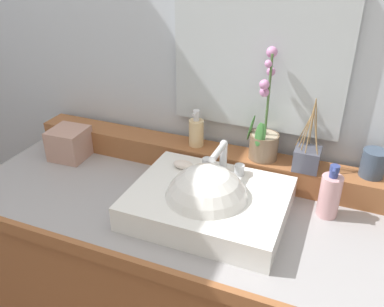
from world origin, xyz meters
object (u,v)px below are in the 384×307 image
at_px(soap_dispenser, 196,132).
at_px(reed_diffuser, 307,158).
at_px(sink_basin, 207,204).
at_px(soap_bar, 183,165).
at_px(tumbler_cup, 373,163).
at_px(lotion_bottle, 330,195).
at_px(tissue_box, 69,143).
at_px(potted_plant, 264,136).

relative_size(soap_dispenser, reed_diffuser, 0.56).
bearing_deg(sink_basin, soap_bar, 138.81).
height_order(sink_basin, reed_diffuser, reed_diffuser).
xyz_separation_m(sink_basin, tumbler_cup, (0.44, 0.28, 0.09)).
relative_size(soap_dispenser, tumbler_cup, 1.51).
relative_size(sink_basin, lotion_bottle, 2.68).
bearing_deg(soap_bar, tissue_box, 175.87).
bearing_deg(tissue_box, potted_plant, 9.03).
bearing_deg(tissue_box, soap_bar, -4.13).
height_order(potted_plant, lotion_bottle, potted_plant).
xyz_separation_m(sink_basin, lotion_bottle, (0.34, 0.14, 0.03)).
xyz_separation_m(soap_dispenser, tumbler_cup, (0.59, 0.01, -0.01)).
xyz_separation_m(potted_plant, tumbler_cup, (0.34, 0.02, -0.04)).
bearing_deg(tumbler_cup, potted_plant, -177.38).
xyz_separation_m(sink_basin, reed_diffuser, (0.25, 0.24, 0.09)).
bearing_deg(soap_bar, soap_dispenser, 95.74).
xyz_separation_m(sink_basin, soap_dispenser, (-0.14, 0.26, 0.10)).
height_order(potted_plant, soap_dispenser, potted_plant).
bearing_deg(soap_dispenser, tissue_box, -166.27).
relative_size(soap_dispenser, tissue_box, 1.03).
distance_m(tumbler_cup, lotion_bottle, 0.18).
xyz_separation_m(potted_plant, soap_dispenser, (-0.24, 0.00, -0.03)).
distance_m(soap_bar, tissue_box, 0.49).
xyz_separation_m(soap_bar, tissue_box, (-0.49, 0.04, -0.03)).
bearing_deg(soap_dispenser, reed_diffuser, -2.76).
distance_m(sink_basin, reed_diffuser, 0.36).
xyz_separation_m(soap_dispenser, tissue_box, (-0.47, -0.12, -0.08)).
distance_m(sink_basin, tumbler_cup, 0.53).
bearing_deg(soap_bar, lotion_bottle, 3.90).
xyz_separation_m(soap_bar, reed_diffuser, (0.38, 0.13, 0.04)).
height_order(sink_basin, lotion_bottle, sink_basin).
relative_size(sink_basin, soap_bar, 6.64).
relative_size(soap_bar, tumbler_cup, 0.79).
distance_m(soap_bar, tumbler_cup, 0.60).
bearing_deg(sink_basin, reed_diffuser, 44.65).
bearing_deg(tissue_box, tumbler_cup, 6.97).
relative_size(soap_dispenser, lotion_bottle, 0.77).
relative_size(sink_basin, soap_dispenser, 3.47).
height_order(sink_basin, potted_plant, potted_plant).
height_order(lotion_bottle, tissue_box, lotion_bottle).
xyz_separation_m(potted_plant, lotion_bottle, (0.24, -0.12, -0.10)).
relative_size(sink_basin, potted_plant, 1.25).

